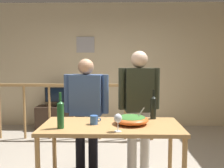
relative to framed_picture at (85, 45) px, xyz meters
name	(u,v)px	position (x,y,z in m)	size (l,w,h in m)	color
back_wall	(109,65)	(0.53, 0.06, -0.46)	(5.59, 0.10, 2.79)	beige
framed_picture	(85,45)	(0.00, 0.00, 0.00)	(0.40, 0.03, 0.35)	#ADABAE
stair_railing	(87,104)	(0.15, -1.00, -1.17)	(3.47, 0.10, 1.11)	#B2844C
tv_console	(58,117)	(-0.60, -0.29, -1.60)	(0.90, 0.40, 0.50)	#38281E
flat_screen_tv	(57,95)	(-0.60, -0.32, -1.11)	(0.51, 0.12, 0.42)	black
serving_table	(111,132)	(0.66, -2.98, -1.14)	(1.52, 0.73, 0.80)	#B2844C
salad_bowl	(131,119)	(0.88, -2.95, -1.00)	(0.38, 0.38, 0.19)	#DB5B23
wine_glass	(118,119)	(0.73, -3.25, -0.93)	(0.08, 0.08, 0.18)	silver
wine_bottle_dark	(153,107)	(1.16, -2.69, -0.91)	(0.07, 0.07, 0.36)	black
wine_bottle_green	(60,114)	(0.14, -3.14, -0.90)	(0.07, 0.07, 0.38)	#1E5628
mug_blue	(94,120)	(0.47, -2.97, -1.01)	(0.12, 0.09, 0.10)	#3866B2
person_standing_left	(86,105)	(0.30, -2.34, -0.96)	(0.61, 0.26, 1.52)	black
person_standing_right	(139,101)	(1.01, -2.34, -0.90)	(0.55, 0.26, 1.63)	beige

